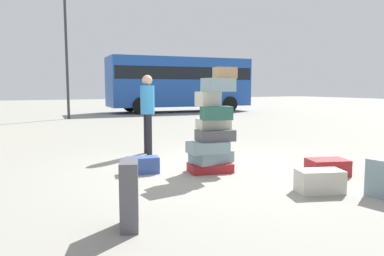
% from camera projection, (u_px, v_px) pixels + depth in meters
% --- Properties ---
extents(ground_plane, '(80.00, 80.00, 0.00)m').
position_uv_depth(ground_plane, '(215.00, 169.00, 6.53)').
color(ground_plane, gray).
extents(suitcase_tower, '(0.94, 0.66, 1.79)m').
position_uv_depth(suitcase_tower, '(213.00, 131.00, 6.26)').
color(suitcase_tower, maroon).
rests_on(suitcase_tower, ground).
extents(suitcase_navy_behind_tower, '(0.59, 0.38, 0.28)m').
position_uv_depth(suitcase_navy_behind_tower, '(142.00, 165.00, 6.24)').
color(suitcase_navy_behind_tower, '#334F99').
rests_on(suitcase_navy_behind_tower, ground).
extents(suitcase_charcoal_upright_blue, '(0.30, 0.42, 0.70)m').
position_uv_depth(suitcase_charcoal_upright_blue, '(129.00, 195.00, 3.77)').
color(suitcase_charcoal_upright_blue, '#4C4C51').
rests_on(suitcase_charcoal_upright_blue, ground).
extents(suitcase_maroon_foreground_far, '(0.73, 0.60, 0.27)m').
position_uv_depth(suitcase_maroon_foreground_far, '(327.00, 167.00, 6.10)').
color(suitcase_maroon_foreground_far, maroon).
rests_on(suitcase_maroon_foreground_far, ground).
extents(suitcase_cream_left_side, '(0.69, 0.53, 0.32)m').
position_uv_depth(suitcase_cream_left_side, '(320.00, 181.00, 5.08)').
color(suitcase_cream_left_side, beige).
rests_on(suitcase_cream_left_side, ground).
extents(person_bearded_onlooker, '(0.30, 0.34, 1.71)m').
position_uv_depth(person_bearded_onlooker, '(148.00, 107.00, 7.93)').
color(person_bearded_onlooker, black).
rests_on(person_bearded_onlooker, ground).
extents(parked_bus, '(8.52, 3.26, 3.15)m').
position_uv_depth(parked_bus, '(180.00, 81.00, 21.85)').
color(parked_bus, '#1E4CA5').
rests_on(parked_bus, ground).
extents(lamp_post, '(0.36, 0.36, 6.86)m').
position_uv_depth(lamp_post, '(65.00, 21.00, 16.51)').
color(lamp_post, '#333338').
rests_on(lamp_post, ground).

